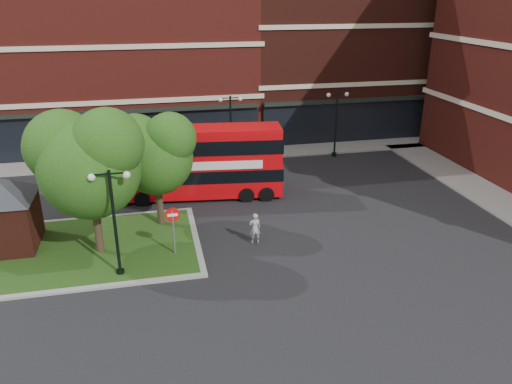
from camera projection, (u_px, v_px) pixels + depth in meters
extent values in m
plane|color=black|center=(242.00, 264.00, 23.24)|extent=(120.00, 120.00, 0.00)
cube|color=slate|center=(201.00, 156.00, 38.15)|extent=(44.00, 3.00, 0.12)
cube|color=maroon|center=(90.00, 54.00, 40.73)|extent=(26.00, 12.00, 14.00)
cube|color=#471911|center=(344.00, 36.00, 44.74)|extent=(18.00, 12.00, 16.00)
cube|color=gray|center=(70.00, 251.00, 24.33)|extent=(12.60, 7.60, 0.12)
cube|color=#19380F|center=(70.00, 250.00, 24.33)|extent=(12.00, 7.00, 0.15)
cube|color=#471911|center=(3.00, 223.00, 24.14)|extent=(3.00, 3.00, 2.50)
cylinder|color=#2D2116|center=(96.00, 217.00, 23.47)|extent=(0.36, 0.36, 3.92)
sphere|color=#1E4711|center=(90.00, 169.00, 22.57)|extent=(4.60, 4.60, 4.60)
sphere|color=#1E4711|center=(62.00, 147.00, 22.62)|extent=(3.45, 3.45, 3.45)
sphere|color=#1E4711|center=(107.00, 144.00, 21.87)|extent=(3.22, 3.22, 3.22)
cylinder|color=#2D2116|center=(159.00, 196.00, 26.41)|extent=(0.36, 0.36, 3.47)
sphere|color=#1E4711|center=(156.00, 158.00, 25.62)|extent=(3.80, 3.80, 3.80)
sphere|color=#1E4711|center=(136.00, 141.00, 25.64)|extent=(2.85, 2.85, 2.85)
sphere|color=#1E4711|center=(170.00, 138.00, 25.01)|extent=(2.66, 2.66, 2.66)
cylinder|color=black|center=(115.00, 225.00, 21.38)|extent=(0.14, 0.14, 5.00)
cylinder|color=black|center=(121.00, 273.00, 22.26)|extent=(0.36, 0.36, 0.30)
cube|color=black|center=(109.00, 174.00, 20.50)|extent=(1.40, 0.06, 0.06)
sphere|color=#F2EACC|center=(91.00, 177.00, 20.40)|extent=(0.32, 0.32, 0.32)
sphere|color=#F2EACC|center=(127.00, 175.00, 20.67)|extent=(0.32, 0.32, 0.32)
cylinder|color=black|center=(231.00, 131.00, 35.82)|extent=(0.14, 0.14, 5.00)
cylinder|color=black|center=(231.00, 162.00, 36.70)|extent=(0.36, 0.36, 0.30)
cube|color=black|center=(230.00, 98.00, 34.93)|extent=(1.40, 0.06, 0.06)
sphere|color=#F2EACC|center=(220.00, 100.00, 34.83)|extent=(0.32, 0.32, 0.32)
sphere|color=#F2EACC|center=(240.00, 99.00, 35.11)|extent=(0.32, 0.32, 0.32)
cylinder|color=black|center=(336.00, 125.00, 37.41)|extent=(0.14, 0.14, 5.00)
cylinder|color=black|center=(334.00, 154.00, 38.30)|extent=(0.36, 0.36, 0.30)
cube|color=black|center=(338.00, 93.00, 36.53)|extent=(1.40, 0.06, 0.06)
sphere|color=#F2EACC|center=(329.00, 95.00, 36.43)|extent=(0.32, 0.32, 0.32)
sphere|color=#F2EACC|center=(347.00, 94.00, 36.71)|extent=(0.32, 0.32, 0.32)
cube|color=red|center=(199.00, 176.00, 30.41)|extent=(10.19, 3.43, 1.91)
cube|color=red|center=(198.00, 146.00, 29.70)|extent=(10.09, 3.40, 1.91)
cube|color=black|center=(198.00, 144.00, 29.66)|extent=(10.19, 3.43, 0.86)
cube|color=silver|center=(199.00, 166.00, 28.97)|extent=(7.45, 0.92, 0.50)
imported|color=#959597|center=(255.00, 228.00, 24.95)|extent=(0.59, 0.39, 1.61)
imported|color=silver|center=(191.00, 152.00, 37.32)|extent=(3.79, 1.60, 1.28)
imported|color=silver|center=(241.00, 148.00, 38.05)|extent=(4.46, 2.01, 1.42)
cylinder|color=slate|center=(174.00, 234.00, 23.55)|extent=(0.09, 0.09, 2.38)
cylinder|color=red|center=(173.00, 215.00, 23.18)|extent=(0.69, 0.06, 0.69)
cube|color=white|center=(173.00, 215.00, 23.18)|extent=(0.49, 0.05, 0.13)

